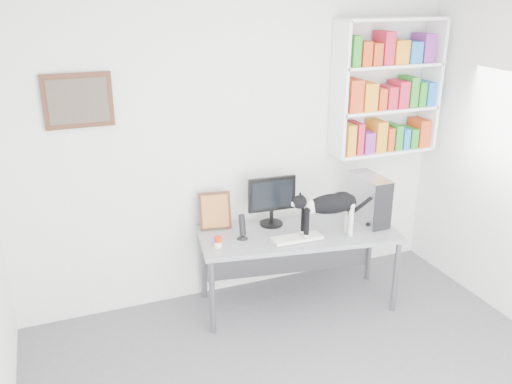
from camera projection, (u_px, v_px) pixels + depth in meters
room at (358, 245)px, 3.05m from camera, size 4.01×4.01×2.70m
bookshelf at (387, 87)px, 4.96m from camera, size 1.03×0.28×1.24m
wall_art at (78, 101)px, 4.12m from camera, size 0.52×0.04×0.42m
desk at (298, 269)px, 4.83m from camera, size 1.80×0.94×0.71m
monitor at (272, 201)px, 4.78m from camera, size 0.44×0.23×0.46m
keyboard at (297, 238)px, 4.56m from camera, size 0.43×0.17×0.03m
pc_tower at (369, 199)px, 4.85m from camera, size 0.20×0.44×0.44m
speaker at (242, 227)px, 4.54m from camera, size 0.12×0.12×0.23m
leaning_print at (215, 210)px, 4.73m from camera, size 0.29×0.15×0.34m
soup_can at (218, 242)px, 4.42m from camera, size 0.08×0.08×0.09m
cat at (329, 215)px, 4.56m from camera, size 0.67×0.23×0.40m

